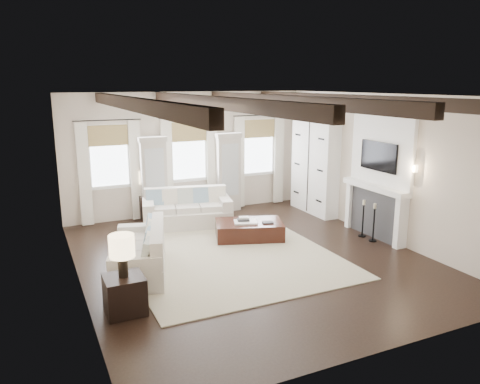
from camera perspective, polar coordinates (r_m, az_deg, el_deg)
name	(u,v)px	position (r m, az deg, el deg)	size (l,w,h in m)	color
ground	(251,258)	(9.48, 1.29, -7.99)	(7.50, 7.50, 0.00)	black
room_shell	(264,156)	(10.09, 2.92, 4.43)	(6.54, 7.54, 3.22)	beige
area_rug	(228,255)	(9.57, -1.50, -7.71)	(4.01, 4.49, 0.02)	#B9AF94
sofa_back	(187,211)	(11.51, -6.48, -2.29)	(2.28, 1.40, 0.91)	silver
sofa_left	(142,254)	(8.85, -11.84, -7.37)	(1.46, 2.23, 0.88)	silver
ottoman	(249,230)	(10.54, 1.11, -4.66)	(1.48, 0.92, 0.39)	black
tray	(246,222)	(10.39, 0.69, -3.68)	(0.50, 0.38, 0.04)	white
book_lower	(243,220)	(10.42, 0.40, -3.40)	(0.26, 0.20, 0.04)	#262628
book_upper	(244,218)	(10.46, 0.49, -3.14)	(0.22, 0.17, 0.03)	beige
book_loose	(268,222)	(10.40, 3.42, -3.72)	(0.24, 0.18, 0.03)	#262628
side_table_front	(125,295)	(7.47, -13.88, -12.04)	(0.58, 0.58, 0.58)	black
lamp_front	(122,249)	(7.19, -14.20, -6.70)	(0.38, 0.38, 0.66)	black
side_table_back	(147,207)	(12.26, -11.24, -1.78)	(0.41, 0.41, 0.62)	black
lamp_back	(146,178)	(12.09, -11.40, 1.64)	(0.37, 0.37, 0.64)	black
candlestick_near	(374,226)	(10.72, 15.98, -3.97)	(0.17, 0.17, 0.86)	black
candlestick_far	(363,221)	(10.98, 14.75, -3.49)	(0.17, 0.17, 0.85)	black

